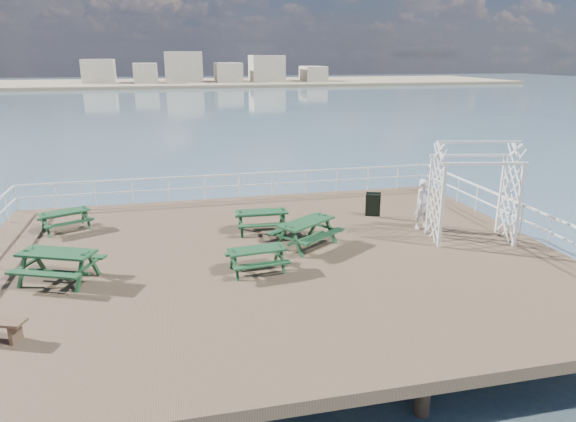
% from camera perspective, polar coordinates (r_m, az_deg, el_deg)
% --- Properties ---
extents(ground, '(18.00, 14.00, 0.30)m').
position_cam_1_polar(ground, '(16.01, -2.07, -5.48)').
color(ground, brown).
rests_on(ground, ground).
extents(sea_backdrop, '(300.00, 300.00, 9.20)m').
position_cam_1_polar(sea_backdrop, '(149.53, -7.31, 14.39)').
color(sea_backdrop, '#435E71').
rests_on(sea_backdrop, ground).
extents(railing, '(17.77, 13.76, 1.10)m').
position_cam_1_polar(railing, '(18.05, -3.88, 0.56)').
color(railing, silver).
rests_on(railing, ground).
extents(picnic_table_a, '(2.03, 1.87, 0.79)m').
position_cam_1_polar(picnic_table_a, '(19.70, -23.54, -0.55)').
color(picnic_table_a, '#13341D').
rests_on(picnic_table_a, ground).
extents(picnic_table_b, '(1.84, 1.51, 0.87)m').
position_cam_1_polar(picnic_table_b, '(17.88, -2.94, -0.65)').
color(picnic_table_b, '#13341D').
rests_on(picnic_table_b, ground).
extents(picnic_table_c, '(2.56, 2.47, 0.97)m').
position_cam_1_polar(picnic_table_c, '(16.53, 2.05, -1.88)').
color(picnic_table_c, '#13341D').
rests_on(picnic_table_c, ground).
extents(picnic_table_d, '(2.49, 2.28, 0.98)m').
position_cam_1_polar(picnic_table_d, '(15.32, -24.24, -4.98)').
color(picnic_table_d, '#13341D').
rests_on(picnic_table_d, ground).
extents(picnic_table_e, '(1.75, 1.47, 0.79)m').
position_cam_1_polar(picnic_table_e, '(14.68, -3.47, -4.88)').
color(picnic_table_e, '#13341D').
rests_on(picnic_table_e, ground).
extents(trellis_arbor, '(2.92, 1.94, 3.34)m').
position_cam_1_polar(trellis_arbor, '(17.93, 19.87, 1.49)').
color(trellis_arbor, silver).
rests_on(trellis_arbor, ground).
extents(sandwich_board, '(0.69, 0.61, 0.93)m').
position_cam_1_polar(sandwich_board, '(19.91, 9.42, 0.68)').
color(sandwich_board, black).
rests_on(sandwich_board, ground).
extents(person, '(0.72, 0.55, 1.79)m').
position_cam_1_polar(person, '(18.79, 14.78, 0.75)').
color(person, silver).
rests_on(person, ground).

